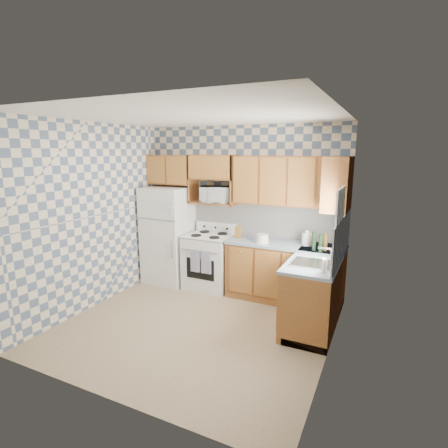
{
  "coord_description": "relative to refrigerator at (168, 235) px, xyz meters",
  "views": [
    {
      "loc": [
        2.18,
        -3.74,
        2.29
      ],
      "look_at": [
        0.05,
        0.75,
        1.25
      ],
      "focal_mm": 28.0,
      "sensor_mm": 36.0,
      "label": 1
    }
  ],
  "objects": [
    {
      "name": "backsplash_back",
      "position": [
        1.68,
        0.34,
        0.36
      ],
      "size": [
        2.6,
        0.02,
        0.56
      ],
      "primitive_type": "cube",
      "color": "white",
      "rests_on": "back_wall"
    },
    {
      "name": "food_containers",
      "position": [
        1.77,
        -0.08,
        0.15
      ],
      "size": [
        0.2,
        0.2,
        0.13
      ],
      "primitive_type": null,
      "color": "beige",
      "rests_on": "countertop_back"
    },
    {
      "name": "knife_block",
      "position": [
        1.32,
        0.04,
        0.18
      ],
      "size": [
        0.09,
        0.09,
        0.2
      ],
      "primitive_type": "cube",
      "rotation": [
        0.0,
        0.0,
        -0.01
      ],
      "color": "brown",
      "rests_on": "countertop_back"
    },
    {
      "name": "bottle_2",
      "position": [
        2.71,
        -0.12,
        0.2
      ],
      "size": [
        0.06,
        0.06,
        0.23
      ],
      "primitive_type": "cylinder",
      "color": "#553815",
      "rests_on": "countertop_back"
    },
    {
      "name": "upper_cabinets_right",
      "position": [
        2.81,
        0.0,
        1.01
      ],
      "size": [
        0.33,
        0.7,
        0.74
      ],
      "primitive_type": "cube",
      "color": "brown",
      "rests_on": "right_wall"
    },
    {
      "name": "dish_towel_right",
      "position": [
        0.92,
        -0.32,
        -0.29
      ],
      "size": [
        0.17,
        0.02,
        0.36
      ],
      "primitive_type": "cube",
      "color": "navy",
      "rests_on": "stove_body"
    },
    {
      "name": "microwave",
      "position": [
        0.86,
        0.15,
        0.74
      ],
      "size": [
        0.56,
        0.46,
        0.27
      ],
      "primitive_type": "imported",
      "rotation": [
        0.0,
        0.0,
        0.31
      ],
      "color": "silver",
      "rests_on": "microwave_shelf"
    },
    {
      "name": "floor",
      "position": [
        1.27,
        -1.25,
        -0.84
      ],
      "size": [
        3.4,
        3.4,
        0.0
      ],
      "primitive_type": "plane",
      "color": "#886E53",
      "rests_on": "ground"
    },
    {
      "name": "electric_kettle",
      "position": [
        2.42,
        0.06,
        0.17
      ],
      "size": [
        0.14,
        0.14,
        0.18
      ],
      "primitive_type": "cylinder",
      "color": "silver",
      "rests_on": "countertop_back"
    },
    {
      "name": "upper_cabinets_back",
      "position": [
        2.1,
        0.19,
        1.01
      ],
      "size": [
        1.75,
        0.33,
        0.74
      ],
      "primitive_type": "cube",
      "color": "brown",
      "rests_on": "back_wall"
    },
    {
      "name": "bottle_1",
      "position": [
        2.66,
        -0.21,
        0.2
      ],
      "size": [
        0.06,
        0.06,
        0.25
      ],
      "primitive_type": "cylinder",
      "color": "black",
      "rests_on": "countertop_back"
    },
    {
      "name": "countertop_right",
      "position": [
        2.67,
        -0.45,
        0.06
      ],
      "size": [
        0.63,
        1.6,
        0.04
      ],
      "primitive_type": "cube",
      "color": "slate",
      "rests_on": "base_cabinets_right"
    },
    {
      "name": "countertop_back",
      "position": [
        2.1,
        0.05,
        0.06
      ],
      "size": [
        1.77,
        0.63,
        0.04
      ],
      "primitive_type": "cube",
      "color": "slate",
      "rests_on": "base_cabinets_back"
    },
    {
      "name": "backsplash_right",
      "position": [
        2.96,
        -0.45,
        0.36
      ],
      "size": [
        0.02,
        1.6,
        0.56
      ],
      "primitive_type": "cube",
      "color": "white",
      "rests_on": "right_wall"
    },
    {
      "name": "microwave_shelf",
      "position": [
        0.8,
        0.19,
        0.6
      ],
      "size": [
        0.8,
        0.33,
        0.03
      ],
      "primitive_type": "cube",
      "color": "brown",
      "rests_on": "back_wall"
    },
    {
      "name": "backguard",
      "position": [
        0.8,
        0.3,
        0.16
      ],
      "size": [
        0.76,
        0.08,
        0.17
      ],
      "primitive_type": "cube",
      "color": "silver",
      "rests_on": "cooktop"
    },
    {
      "name": "window",
      "position": [
        2.96,
        -0.8,
        0.61
      ],
      "size": [
        0.02,
        0.66,
        0.86
      ],
      "primitive_type": "cube",
      "color": "silver",
      "rests_on": "right_wall"
    },
    {
      "name": "cooktop",
      "position": [
        0.8,
        0.03,
        0.07
      ],
      "size": [
        0.76,
        0.65,
        0.02
      ],
      "primitive_type": "cube",
      "color": "silver",
      "rests_on": "stove_body"
    },
    {
      "name": "base_cabinets_back",
      "position": [
        2.1,
        0.05,
        -0.4
      ],
      "size": [
        1.75,
        0.6,
        0.88
      ],
      "primitive_type": "cube",
      "color": "brown",
      "rests_on": "floor"
    },
    {
      "name": "dish_towel_left",
      "position": [
        0.73,
        -0.32,
        -0.29
      ],
      "size": [
        0.17,
        0.02,
        0.36
      ],
      "primitive_type": "cube",
      "color": "navy",
      "rests_on": "stove_body"
    },
    {
      "name": "upper_cabinets_fridge",
      "position": [
        -0.02,
        0.19,
        1.13
      ],
      "size": [
        0.82,
        0.33,
        0.5
      ],
      "primitive_type": "cube",
      "color": "brown",
      "rests_on": "back_wall"
    },
    {
      "name": "soap_bottle",
      "position": [
        2.86,
        -1.06,
        0.17
      ],
      "size": [
        0.06,
        0.06,
        0.17
      ],
      "primitive_type": "cylinder",
      "color": "beige",
      "rests_on": "countertop_right"
    },
    {
      "name": "sink",
      "position": [
        2.67,
        -0.8,
        0.09
      ],
      "size": [
        0.48,
        0.4,
        0.03
      ],
      "primitive_type": "cube",
      "color": "#B7B7BC",
      "rests_on": "countertop_right"
    },
    {
      "name": "stove_body",
      "position": [
        0.8,
        0.03,
        -0.39
      ],
      "size": [
        0.76,
        0.65,
        0.9
      ],
      "primitive_type": "cube",
      "color": "silver",
      "rests_on": "floor"
    },
    {
      "name": "base_cabinets_right",
      "position": [
        2.67,
        -0.45,
        -0.4
      ],
      "size": [
        0.6,
        1.6,
        0.88
      ],
      "primitive_type": "cube",
      "color": "brown",
      "rests_on": "floor"
    },
    {
      "name": "bottle_0",
      "position": [
        2.56,
        -0.16,
        0.21
      ],
      "size": [
        0.06,
        0.06,
        0.27
      ],
      "primitive_type": "cylinder",
      "color": "black",
      "rests_on": "countertop_back"
    },
    {
      "name": "refrigerator",
      "position": [
        0.0,
        0.0,
        0.0
      ],
      "size": [
        0.75,
        0.7,
        1.68
      ],
      "primitive_type": "cube",
      "color": "silver",
      "rests_on": "floor"
    },
    {
      "name": "back_wall",
      "position": [
        1.27,
        0.35,
        0.51
      ],
      "size": [
        3.4,
        0.02,
        2.7
      ],
      "primitive_type": "cube",
      "color": "slate",
      "rests_on": "ground"
    },
    {
      "name": "right_wall",
      "position": [
        2.97,
        -1.25,
        0.51
      ],
      "size": [
        0.02,
        3.2,
        2.7
      ],
      "primitive_type": "cube",
      "color": "slate",
      "rests_on": "ground"
    }
  ]
}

